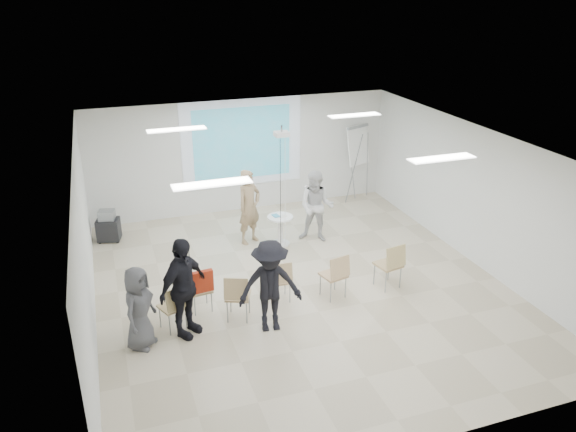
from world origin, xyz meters
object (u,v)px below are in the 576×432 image
object	(u,v)px
chair_right_inner	(336,273)
chair_right_far	(391,262)
player_left	(249,202)
pedestal_table	(280,229)
audience_left	(183,281)
player_right	(317,203)
chair_left_inner	(237,294)
flipchart_easel	(358,146)
chair_far_left	(174,304)
audience_outer	(138,303)
av_cart	(108,227)
chair_left_mid	(201,288)
audience_mid	(270,280)
chair_center	(280,278)
laptop	(238,294)

from	to	relation	value
chair_right_inner	chair_right_far	size ratio (longest dim) A/B	0.95
player_left	pedestal_table	bearing A→B (deg)	-60.73
player_left	chair_right_far	distance (m)	3.72
pedestal_table	audience_left	bearing A→B (deg)	-132.92
pedestal_table	chair_right_inner	world-z (taller)	chair_right_inner
player_right	chair_left_inner	distance (m)	3.83
pedestal_table	chair_left_inner	bearing A→B (deg)	-121.92
chair_right_inner	flipchart_easel	xyz separation A→B (m)	(2.71, 4.78, 1.01)
chair_far_left	audience_outer	xyz separation A→B (m)	(-0.61, -0.29, 0.31)
flipchart_easel	av_cart	xyz separation A→B (m)	(-6.78, -0.58, -1.21)
chair_left_mid	audience_left	bearing A→B (deg)	-129.18
pedestal_table	player_right	xyz separation A→B (m)	(0.89, -0.03, 0.54)
audience_mid	chair_left_inner	bearing A→B (deg)	144.22
chair_right_far	flipchart_easel	bearing A→B (deg)	61.82
player_right	audience_outer	bearing A→B (deg)	-112.97
chair_center	audience_mid	size ratio (longest dim) A/B	0.45
chair_far_left	chair_center	size ratio (longest dim) A/B	1.01
player_left	laptop	distance (m)	3.31
chair_right_far	av_cart	world-z (taller)	chair_right_far
player_left	chair_center	distance (m)	2.87
chair_left_mid	chair_right_far	xyz separation A→B (m)	(3.77, -0.37, 0.07)
pedestal_table	chair_left_inner	size ratio (longest dim) A/B	0.80
chair_far_left	chair_left_inner	world-z (taller)	chair_left_inner
laptop	audience_outer	bearing A→B (deg)	32.86
player_left	chair_right_far	bearing A→B (deg)	-84.12
chair_left_inner	chair_right_inner	xyz separation A→B (m)	(2.00, 0.14, 0.01)
audience_left	av_cart	bearing A→B (deg)	64.11
chair_left_mid	audience_left	size ratio (longest dim) A/B	0.41
player_left	chair_left_inner	bearing A→B (deg)	-137.74
laptop	chair_left_mid	bearing A→B (deg)	-11.57
chair_right_inner	flipchart_easel	world-z (taller)	flipchart_easel
chair_far_left	av_cart	bearing A→B (deg)	79.84
laptop	flipchart_easel	distance (m)	6.81
audience_left	audience_mid	world-z (taller)	audience_left
pedestal_table	chair_right_inner	distance (m)	2.66
chair_right_inner	av_cart	world-z (taller)	chair_right_inner
player_left	chair_right_far	world-z (taller)	player_left
player_right	audience_outer	world-z (taller)	player_right
chair_far_left	flipchart_easel	bearing A→B (deg)	17.15
pedestal_table	chair_far_left	bearing A→B (deg)	-136.48
player_right	audience_left	xyz separation A→B (m)	(-3.60, -2.88, 0.10)
chair_right_inner	chair_right_far	xyz separation A→B (m)	(1.20, -0.01, 0.03)
player_right	chair_left_mid	bearing A→B (deg)	-112.07
audience_mid	av_cart	distance (m)	5.47
flipchart_easel	laptop	bearing A→B (deg)	-156.27
chair_far_left	chair_left_mid	distance (m)	0.71
player_left	laptop	xyz separation A→B (m)	(-1.08, -3.09, -0.51)
chair_center	pedestal_table	bearing A→B (deg)	73.59
pedestal_table	audience_outer	world-z (taller)	audience_outer
chair_center	chair_right_far	distance (m)	2.27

